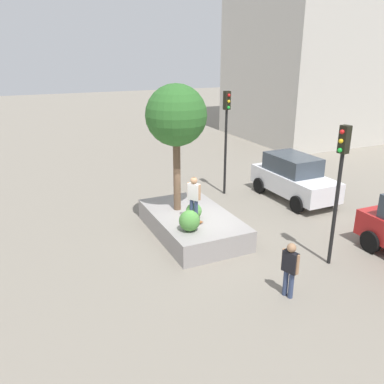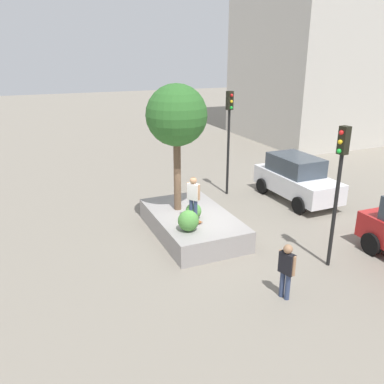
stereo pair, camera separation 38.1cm
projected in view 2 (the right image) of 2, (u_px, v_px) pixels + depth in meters
The scene contains 11 objects.
ground_plane at pixel (203, 238), 15.11m from camera, with size 120.00×120.00×0.00m, color gray.
planter_ledge at pixel (192, 224), 15.39m from camera, with size 4.75×2.80×0.82m, color gray.
plaza_tree at pixel (177, 116), 14.53m from camera, with size 2.28×2.28×4.84m.
boxwood_shrub at pixel (188, 221), 13.74m from camera, with size 0.73×0.73×0.73m, color #4C8C3D.
hedge_clump at pixel (193, 211), 14.76m from camera, with size 0.59×0.59×0.59m, color #4C8C3D.
skateboard at pixel (193, 220), 14.60m from camera, with size 0.83×0.43×0.07m.
skateboarder at pixel (193, 195), 14.28m from camera, with size 0.48×0.40×1.63m.
police_car at pixel (296, 178), 18.75m from camera, with size 4.54×2.16×2.11m.
traffic_light_corner at pixel (339, 174), 12.18m from camera, with size 0.30×0.35×4.64m.
traffic_light_median at pixel (229, 126), 18.74m from camera, with size 0.35×0.31×5.01m.
pedestrian_crossing at pixel (286, 268), 11.15m from camera, with size 0.56×0.31×1.70m.
Camera 2 is at (12.39, -5.75, 6.70)m, focal length 37.17 mm.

